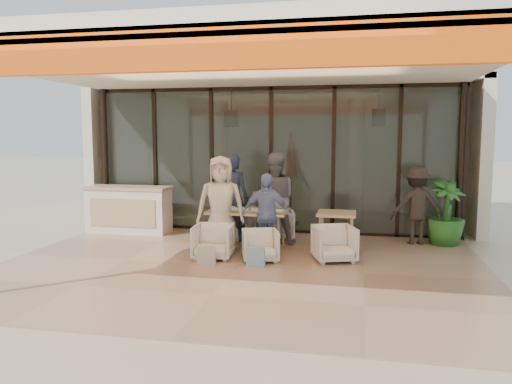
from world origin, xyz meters
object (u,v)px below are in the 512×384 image
(host_counter, at_px, (129,209))
(chair_far_left, at_px, (239,223))
(chair_near_right, at_px, (260,244))
(diner_grey, at_px, (274,199))
(chair_far_right, at_px, (278,223))
(diner_periwinkle, at_px, (266,214))
(potted_palm, at_px, (445,213))
(chair_near_left, at_px, (213,240))
(diner_cream, at_px, (221,205))
(side_chair, at_px, (334,242))
(standing_woman, at_px, (416,206))
(diner_navy, at_px, (233,198))
(side_table, at_px, (337,218))
(dining_table, at_px, (248,213))

(host_counter, xyz_separation_m, chair_far_left, (2.48, 0.06, -0.23))
(chair_near_right, bearing_deg, diner_grey, 72.50)
(chair_far_right, xyz_separation_m, chair_near_right, (0.00, -1.90, -0.03))
(diner_periwinkle, bearing_deg, potted_palm, 20.86)
(chair_far_right, xyz_separation_m, chair_near_left, (-0.84, -1.90, 0.01))
(diner_cream, relative_size, side_chair, 2.59)
(diner_grey, height_order, potted_palm, diner_grey)
(standing_woman, bearing_deg, chair_far_left, -12.06)
(host_counter, bearing_deg, diner_navy, -9.97)
(chair_far_right, bearing_deg, potted_palm, 168.30)
(diner_grey, distance_m, potted_palm, 3.35)
(chair_far_right, xyz_separation_m, side_chair, (1.24, -1.65, 0.01))
(chair_near_right, bearing_deg, host_counter, 133.56)
(diner_navy, relative_size, side_chair, 2.59)
(side_table, bearing_deg, diner_navy, 169.12)
(host_counter, bearing_deg, diner_cream, -28.31)
(side_chair, xyz_separation_m, standing_woman, (1.50, 1.66, 0.44))
(diner_cream, xyz_separation_m, potted_palm, (4.13, 1.45, -0.24))
(host_counter, xyz_separation_m, diner_cream, (2.48, -1.34, 0.36))
(diner_grey, xyz_separation_m, potted_palm, (3.29, 0.55, -0.25))
(chair_near_left, relative_size, diner_cream, 0.38)
(potted_palm, bearing_deg, chair_near_left, -154.74)
(dining_table, distance_m, chair_near_right, 1.11)
(side_chair, distance_m, potted_palm, 2.68)
(dining_table, height_order, chair_near_left, dining_table)
(chair_far_right, bearing_deg, diner_cream, 46.47)
(host_counter, bearing_deg, side_chair, -19.18)
(chair_near_left, xyz_separation_m, diner_navy, (0.00, 1.40, 0.56))
(chair_far_right, distance_m, side_chair, 2.06)
(dining_table, height_order, potted_palm, potted_palm)
(diner_navy, height_order, side_chair, diner_navy)
(chair_near_right, xyz_separation_m, side_table, (1.24, 1.00, 0.33))
(diner_periwinkle, height_order, side_table, diner_periwinkle)
(chair_far_left, xyz_separation_m, standing_woman, (3.58, 0.01, 0.48))
(chair_near_left, bearing_deg, chair_far_left, 84.59)
(chair_near_left, distance_m, diner_grey, 1.73)
(chair_far_left, height_order, diner_navy, diner_navy)
(chair_near_right, relative_size, potted_palm, 0.47)
(dining_table, distance_m, potted_palm, 3.85)
(chair_far_left, bearing_deg, chair_near_right, 119.50)
(diner_grey, xyz_separation_m, side_chair, (1.24, -1.15, -0.57))
(chair_near_right, distance_m, side_chair, 1.26)
(dining_table, distance_m, diner_periwinkle, 0.63)
(diner_periwinkle, xyz_separation_m, side_chair, (1.24, -0.25, -0.40))
(chair_near_right, height_order, diner_periwinkle, diner_periwinkle)
(host_counter, bearing_deg, side_table, -10.38)
(standing_woman, bearing_deg, host_counter, -11.54)
(chair_far_left, bearing_deg, dining_table, 119.34)
(chair_near_right, bearing_deg, chair_far_right, 72.50)
(chair_far_left, distance_m, side_chair, 2.65)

